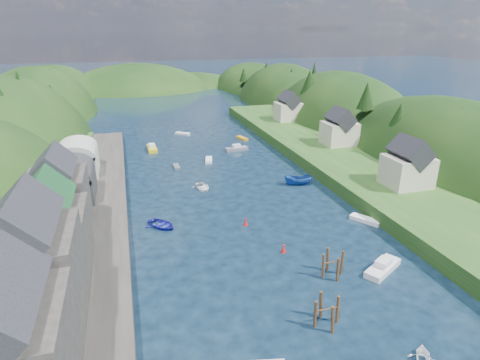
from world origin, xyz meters
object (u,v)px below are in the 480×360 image
object	(u,v)px
piling_cluster_far	(332,266)
channel_buoy_near	(284,249)
piling_cluster_near	(326,314)
channel_buoy_far	(246,222)

from	to	relation	value
piling_cluster_far	channel_buoy_near	distance (m)	7.33
piling_cluster_far	piling_cluster_near	bearing A→B (deg)	-122.16
channel_buoy_near	channel_buoy_far	world-z (taller)	same
piling_cluster_far	channel_buoy_near	xyz separation A→B (m)	(-3.43, 6.43, -0.76)
channel_buoy_far	channel_buoy_near	bearing A→B (deg)	-74.11
piling_cluster_far	channel_buoy_near	world-z (taller)	piling_cluster_far
piling_cluster_near	piling_cluster_far	size ratio (longest dim) A/B	0.98
piling_cluster_far	channel_buoy_far	xyz separation A→B (m)	(-5.88, 15.05, -0.76)
piling_cluster_near	piling_cluster_far	world-z (taller)	piling_cluster_far
piling_cluster_near	channel_buoy_far	bearing A→B (deg)	93.40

